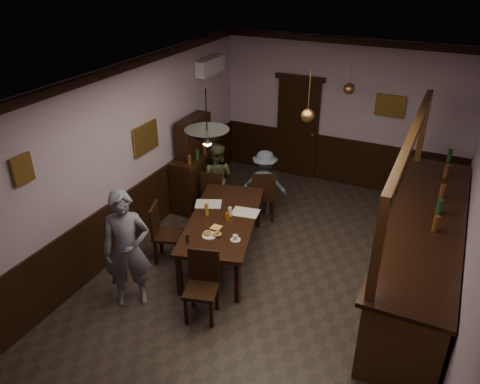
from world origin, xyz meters
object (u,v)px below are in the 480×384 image
Objects in this scene: soda_can at (227,216)px; sideboard at (197,169)px; person_standing at (127,250)px; pendant_brass_far at (349,89)px; dining_table at (223,221)px; chair_near at (202,282)px; chair_far_right at (263,194)px; chair_side at (162,231)px; person_seated_right at (265,183)px; pendant_iron at (207,138)px; bar_counter at (421,251)px; coffee_cup at (235,237)px; person_seated_left at (217,177)px; chair_far_left at (213,191)px; pendant_brass_mid at (308,116)px.

sideboard is at bearing 133.31° from soda_can.
person_standing is 2.15× the size of pendant_brass_far.
chair_near reaches higher than dining_table.
soda_can is at bearing 63.26° from chair_far_right.
person_seated_right is at bearing -42.84° from chair_side.
soda_can is 0.15× the size of pendant_brass_far.
chair_near is at bearing -58.77° from sideboard.
chair_far_right is at bearing 92.56° from pendant_iron.
bar_counter is at bearing -48.19° from pendant_brass_far.
coffee_cup is at bearing 74.72° from chair_far_right.
person_seated_left reaches higher than chair_near.
person_standing is at bearing -149.70° from bar_counter.
pendant_brass_far reaches higher than person_seated_right.
soda_can is (0.87, -1.14, 0.31)m from chair_far_left.
person_standing is at bearing -141.58° from pendant_iron.
sideboard reaches higher than chair_side.
soda_can is at bearing 116.08° from chair_far_left.
pendant_brass_far is (2.04, 2.94, 1.76)m from chair_side.
chair_far_right reaches higher than dining_table.
chair_near is 2.91m from person_seated_left.
chair_far_left is at bearing 20.01° from person_seated_right.
person_seated_left reaches higher than chair_far_left.
person_seated_right is 10.46× the size of soda_can.
bar_counter is (3.73, -0.77, -0.05)m from person_seated_left.
person_seated_right reaches higher than chair_far_left.
person_seated_left is at bearing 98.43° from chair_near.
person_seated_left reaches higher than chair_side.
chair_far_right is 1.01× the size of chair_side.
chair_far_left is 0.53× the size of sideboard.
pendant_brass_far is (0.99, 3.27, -0.08)m from pendant_iron.
soda_can is 2.05m from sideboard.
sideboard is at bearing -30.21° from chair_far_right.
person_standing is 2.40× the size of pendant_iron.
soda_can is at bearing 113.11° from coffee_cup.
dining_table is 1.33m from chair_near.
soda_can is 0.07× the size of sideboard.
coffee_cup is 0.67× the size of soda_can.
chair_near is 1.21× the size of pendant_brass_mid.
bar_counter is (3.67, -0.50, 0.10)m from chair_far_left.
coffee_cup is 0.58m from soda_can.
person_seated_left is (-0.84, 1.38, -0.03)m from dining_table.
bar_counter is at bearing 148.51° from person_seated_right.
pendant_iron is at bearing 82.23° from person_seated_right.
coffee_cup is (0.34, -1.83, 0.26)m from chair_far_right.
chair_far_right is 2.04m from pendant_brass_mid.
chair_far_left is 0.94× the size of chair_near.
person_seated_left is 0.90m from person_seated_right.
chair_near is 0.23× the size of bar_counter.
person_standing is 4.63m from pendant_brass_far.
person_seated_right is 2.09m from pendant_brass_mid.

